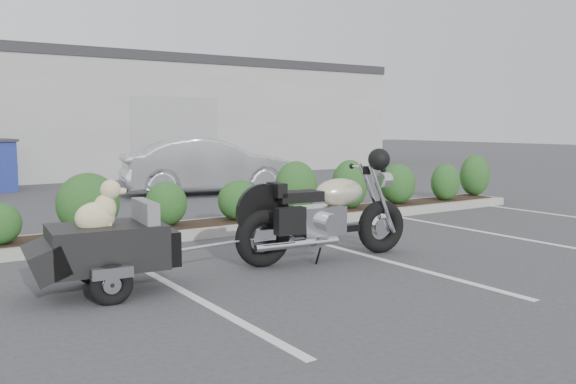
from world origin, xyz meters
TOP-DOWN VIEW (x-y plane):
  - ground at (0.00, 0.00)m, footprint 90.00×90.00m
  - planter_kerb at (1.00, 2.20)m, footprint 12.00×1.00m
  - building at (0.00, 17.00)m, footprint 26.00×10.00m
  - motorcycle at (0.62, -0.39)m, footprint 2.46×0.87m
  - pet_trailer at (-2.16, -0.37)m, footprint 1.98×1.11m
  - sedan at (2.71, 7.02)m, footprint 4.41×2.34m

SIDE VIEW (x-z plane):
  - ground at x=0.00m, z-range 0.00..0.00m
  - planter_kerb at x=1.00m, z-range 0.00..0.15m
  - pet_trailer at x=-2.16m, z-range -0.09..1.08m
  - motorcycle at x=0.62m, z-range -0.14..1.27m
  - sedan at x=2.71m, z-range 0.00..1.38m
  - building at x=0.00m, z-range 0.00..4.00m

